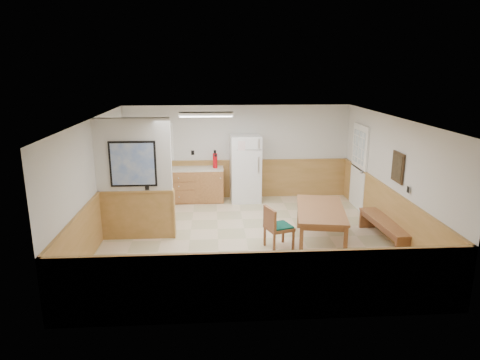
{
  "coord_description": "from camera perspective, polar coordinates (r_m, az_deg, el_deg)",
  "views": [
    {
      "loc": [
        -0.66,
        -8.28,
        3.45
      ],
      "look_at": [
        -0.1,
        0.4,
        1.16
      ],
      "focal_mm": 32.0,
      "sensor_mm": 36.0,
      "label": 1
    }
  ],
  "objects": [
    {
      "name": "wainscot_back",
      "position": [
        11.66,
        -0.32,
        0.11
      ],
      "size": [
        6.0,
        0.04,
        1.0
      ],
      "primitive_type": "cube",
      "color": "#BB884B",
      "rests_on": "ground"
    },
    {
      "name": "soap_bottle",
      "position": [
        11.35,
        -10.71,
        2.18
      ],
      "size": [
        0.1,
        0.1,
        0.25
      ],
      "primitive_type": "cylinder",
      "rotation": [
        0.0,
        0.0,
        0.39
      ],
      "color": "#1A9338",
      "rests_on": "kitchen_counter"
    },
    {
      "name": "partition_wall",
      "position": [
        8.9,
        -13.85,
        -0.1
      ],
      "size": [
        1.5,
        0.2,
        2.5
      ],
      "color": "silver",
      "rests_on": "ground"
    },
    {
      "name": "wainscot_right",
      "position": [
        9.51,
        19.08,
        -4.14
      ],
      "size": [
        0.04,
        6.0,
        1.0
      ],
      "primitive_type": "cube",
      "color": "#BB884B",
      "rests_on": "ground"
    },
    {
      "name": "kitchen_counter",
      "position": [
        11.37,
        -6.32,
        -0.56
      ],
      "size": [
        2.2,
        0.61,
        1.0
      ],
      "color": "#B1763F",
      "rests_on": "ground"
    },
    {
      "name": "fire_extinguisher",
      "position": [
        11.18,
        -3.34,
        2.66
      ],
      "size": [
        0.14,
        0.14,
        0.48
      ],
      "rotation": [
        0.0,
        0.0,
        -0.23
      ],
      "color": "red",
      "rests_on": "kitchen_counter"
    },
    {
      "name": "right_wall",
      "position": [
        9.32,
        19.58,
        0.23
      ],
      "size": [
        0.02,
        6.0,
        2.5
      ],
      "primitive_type": "cube",
      "color": "silver",
      "rests_on": "ground"
    },
    {
      "name": "refrigerator",
      "position": [
        11.24,
        0.72,
        1.55
      ],
      "size": [
        0.8,
        0.73,
        1.76
      ],
      "rotation": [
        0.0,
        0.0,
        0.04
      ],
      "color": "white",
      "rests_on": "ground"
    },
    {
      "name": "dining_bench",
      "position": [
        9.2,
        18.76,
        -5.76
      ],
      "size": [
        0.5,
        1.74,
        0.45
      ],
      "rotation": [
        0.0,
        0.0,
        0.07
      ],
      "color": "#9B6538",
      "rests_on": "ground"
    },
    {
      "name": "fluorescent_fixture",
      "position": [
        9.63,
        -4.55,
        8.74
      ],
      "size": [
        1.2,
        0.3,
        0.09
      ],
      "color": "white",
      "rests_on": "ceiling"
    },
    {
      "name": "left_wall",
      "position": [
        8.88,
        -18.83,
        -0.39
      ],
      "size": [
        0.02,
        6.0,
        2.5
      ],
      "primitive_type": "cube",
      "color": "silver",
      "rests_on": "ground"
    },
    {
      "name": "wainscot_left",
      "position": [
        9.09,
        -18.32,
        -4.96
      ],
      "size": [
        0.04,
        6.0,
        1.0
      ],
      "primitive_type": "cube",
      "color": "#BB884B",
      "rests_on": "ground"
    },
    {
      "name": "ground",
      "position": [
        8.99,
        0.82,
        -7.8
      ],
      "size": [
        6.0,
        6.0,
        0.0
      ],
      "primitive_type": "plane",
      "color": "beige",
      "rests_on": "ground"
    },
    {
      "name": "ceiling",
      "position": [
        8.36,
        0.89,
        8.24
      ],
      "size": [
        6.0,
        6.0,
        0.02
      ],
      "primitive_type": "cube",
      "color": "white",
      "rests_on": "back_wall"
    },
    {
      "name": "wall_painting",
      "position": [
        8.97,
        20.28,
        1.61
      ],
      "size": [
        0.04,
        0.5,
        0.6
      ],
      "color": "#382716",
      "rests_on": "right_wall"
    },
    {
      "name": "back_wall",
      "position": [
        11.51,
        -0.33,
        3.75
      ],
      "size": [
        6.0,
        0.02,
        2.5
      ],
      "primitive_type": "cube",
      "color": "silver",
      "rests_on": "ground"
    },
    {
      "name": "dining_table",
      "position": [
        8.66,
        10.7,
        -4.31
      ],
      "size": [
        1.21,
        1.95,
        0.75
      ],
      "rotation": [
        0.0,
        0.0,
        -0.18
      ],
      "color": "#9B6538",
      "rests_on": "ground"
    },
    {
      "name": "kitchen_window",
      "position": [
        11.5,
        -10.87,
        5.0
      ],
      "size": [
        0.8,
        0.04,
        1.0
      ],
      "color": "white",
      "rests_on": "back_wall"
    },
    {
      "name": "dining_chair",
      "position": [
        8.36,
        4.68,
        -5.98
      ],
      "size": [
        0.77,
        0.64,
        0.85
      ],
      "rotation": [
        0.0,
        0.0,
        0.33
      ],
      "color": "#9B6538",
      "rests_on": "ground"
    },
    {
      "name": "exterior_door",
      "position": [
        11.07,
        15.54,
        1.7
      ],
      "size": [
        0.07,
        1.02,
        2.15
      ],
      "color": "white",
      "rests_on": "ground"
    }
  ]
}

